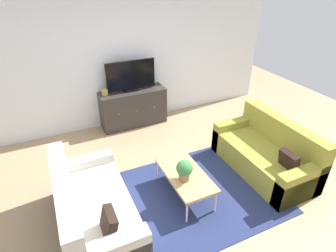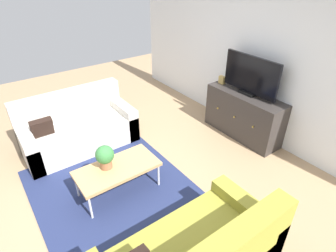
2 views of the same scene
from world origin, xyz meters
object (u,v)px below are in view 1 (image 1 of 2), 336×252
coffee_table (185,175)px  couch_right_side (267,154)px  potted_plant (184,170)px  tv_console (133,108)px  couch_left_side (90,211)px  flat_screen_tv (131,76)px  mantel_clock (105,92)px

coffee_table → couch_right_side: bearing=-1.0°
potted_plant → tv_console: 2.46m
couch_left_side → flat_screen_tv: size_ratio=1.72×
coffee_table → mantel_clock: size_ratio=7.90×
coffee_table → mantel_clock: (-0.54, 2.35, 0.46)m
potted_plant → tv_console: tv_console is taller
couch_right_side → couch_left_side: bearing=180.0°
potted_plant → tv_console: bearing=87.9°
couch_left_side → flat_screen_tv: flat_screen_tv is taller
tv_console → potted_plant: bearing=-92.1°
couch_right_side → potted_plant: size_ratio=5.48×
couch_left_side → coffee_table: couch_left_side is taller
coffee_table → flat_screen_tv: bearing=89.7°
coffee_table → tv_console: bearing=89.7°
tv_console → mantel_clock: bearing=180.0°
flat_screen_tv → mantel_clock: 0.61m
couch_left_side → couch_right_side: (2.87, 0.00, 0.00)m
flat_screen_tv → couch_right_side: bearing=-58.1°
coffee_table → tv_console: tv_console is taller
couch_right_side → potted_plant: (-1.58, -0.08, 0.28)m
tv_console → coffee_table: bearing=-90.3°
tv_console → flat_screen_tv: 0.69m
coffee_table → mantel_clock: mantel_clock is taller
couch_left_side → couch_right_side: same height
tv_console → flat_screen_tv: bearing=90.0°
couch_right_side → tv_console: 2.81m
tv_console → mantel_clock: (-0.56, 0.00, 0.45)m
couch_right_side → potted_plant: couch_right_side is taller
coffee_table → flat_screen_tv: size_ratio=1.03×
couch_right_side → flat_screen_tv: flat_screen_tv is taller
couch_left_side → couch_right_side: 2.87m
potted_plant → couch_left_side: bearing=176.5°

